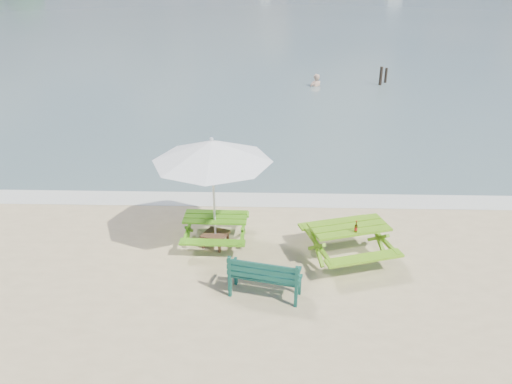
{
  "coord_description": "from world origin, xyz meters",
  "views": [
    {
      "loc": [
        -0.05,
        -7.97,
        6.17
      ],
      "look_at": [
        -0.36,
        3.0,
        1.0
      ],
      "focal_mm": 35.0,
      "sensor_mm": 36.0,
      "label": 1
    }
  ],
  "objects_px": {
    "park_bench": "(265,284)",
    "beer_bottle": "(356,228)",
    "picnic_table_right": "(348,242)",
    "patio_umbrella": "(212,151)",
    "picnic_table_left": "(216,230)",
    "swimmer": "(315,91)",
    "side_table": "(216,239)"
  },
  "relations": [
    {
      "from": "picnic_table_right",
      "to": "side_table",
      "type": "relative_size",
      "value": 3.34
    },
    {
      "from": "park_bench",
      "to": "side_table",
      "type": "height_order",
      "value": "park_bench"
    },
    {
      "from": "park_bench",
      "to": "patio_umbrella",
      "type": "relative_size",
      "value": 0.43
    },
    {
      "from": "picnic_table_left",
      "to": "beer_bottle",
      "type": "distance_m",
      "value": 3.28
    },
    {
      "from": "beer_bottle",
      "to": "park_bench",
      "type": "bearing_deg",
      "value": -148.81
    },
    {
      "from": "side_table",
      "to": "picnic_table_right",
      "type": "bearing_deg",
      "value": -7.64
    },
    {
      "from": "picnic_table_right",
      "to": "patio_umbrella",
      "type": "height_order",
      "value": "patio_umbrella"
    },
    {
      "from": "picnic_table_left",
      "to": "beer_bottle",
      "type": "bearing_deg",
      "value": -15.24
    },
    {
      "from": "picnic_table_right",
      "to": "beer_bottle",
      "type": "bearing_deg",
      "value": -70.83
    },
    {
      "from": "picnic_table_right",
      "to": "swimmer",
      "type": "height_order",
      "value": "picnic_table_right"
    },
    {
      "from": "patio_umbrella",
      "to": "picnic_table_right",
      "type": "bearing_deg",
      "value": -7.64
    },
    {
      "from": "picnic_table_left",
      "to": "picnic_table_right",
      "type": "distance_m",
      "value": 3.08
    },
    {
      "from": "picnic_table_left",
      "to": "swimmer",
      "type": "relative_size",
      "value": 0.91
    },
    {
      "from": "patio_umbrella",
      "to": "picnic_table_left",
      "type": "bearing_deg",
      "value": 89.79
    },
    {
      "from": "beer_bottle",
      "to": "swimmer",
      "type": "distance_m",
      "value": 17.01
    },
    {
      "from": "side_table",
      "to": "beer_bottle",
      "type": "height_order",
      "value": "beer_bottle"
    },
    {
      "from": "picnic_table_right",
      "to": "park_bench",
      "type": "height_order",
      "value": "park_bench"
    },
    {
      "from": "beer_bottle",
      "to": "picnic_table_right",
      "type": "bearing_deg",
      "value": 109.17
    },
    {
      "from": "patio_umbrella",
      "to": "swimmer",
      "type": "bearing_deg",
      "value": 77.34
    },
    {
      "from": "side_table",
      "to": "park_bench",
      "type": "bearing_deg",
      "value": -57.43
    },
    {
      "from": "patio_umbrella",
      "to": "swimmer",
      "type": "height_order",
      "value": "patio_umbrella"
    },
    {
      "from": "picnic_table_left",
      "to": "side_table",
      "type": "height_order",
      "value": "picnic_table_left"
    },
    {
      "from": "picnic_table_right",
      "to": "patio_umbrella",
      "type": "xyz_separation_m",
      "value": [
        -3.02,
        0.41,
        2.0
      ]
    },
    {
      "from": "picnic_table_right",
      "to": "beer_bottle",
      "type": "relative_size",
      "value": 8.74
    },
    {
      "from": "side_table",
      "to": "beer_bottle",
      "type": "bearing_deg",
      "value": -12.29
    },
    {
      "from": "picnic_table_right",
      "to": "patio_umbrella",
      "type": "distance_m",
      "value": 3.65
    },
    {
      "from": "park_bench",
      "to": "beer_bottle",
      "type": "distance_m",
      "value": 2.35
    },
    {
      "from": "park_bench",
      "to": "swimmer",
      "type": "bearing_deg",
      "value": 82.23
    },
    {
      "from": "patio_umbrella",
      "to": "park_bench",
      "type": "bearing_deg",
      "value": -57.43
    },
    {
      "from": "picnic_table_left",
      "to": "picnic_table_right",
      "type": "height_order",
      "value": "picnic_table_right"
    },
    {
      "from": "park_bench",
      "to": "swimmer",
      "type": "height_order",
      "value": "park_bench"
    },
    {
      "from": "patio_umbrella",
      "to": "beer_bottle",
      "type": "distance_m",
      "value": 3.52
    }
  ]
}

